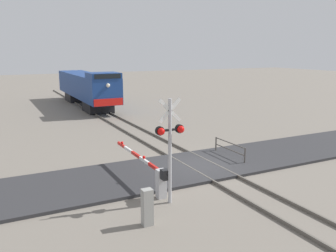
# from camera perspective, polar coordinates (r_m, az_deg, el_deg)

# --- Properties ---
(ground_plane) EXTENTS (160.00, 160.00, 0.00)m
(ground_plane) POSITION_cam_1_polar(r_m,az_deg,el_deg) (18.94, 5.04, -6.40)
(ground_plane) COLOR slate
(rail_track_left) EXTENTS (0.08, 80.00, 0.15)m
(rail_track_left) POSITION_cam_1_polar(r_m,az_deg,el_deg) (18.57, 3.15, -6.51)
(rail_track_left) COLOR #59544C
(rail_track_left) RESTS_ON ground_plane
(rail_track_right) EXTENTS (0.08, 80.00, 0.15)m
(rail_track_right) POSITION_cam_1_polar(r_m,az_deg,el_deg) (19.29, 6.87, -5.87)
(rail_track_right) COLOR #59544C
(rail_track_right) RESTS_ON ground_plane
(road_surface) EXTENTS (36.00, 4.59, 0.14)m
(road_surface) POSITION_cam_1_polar(r_m,az_deg,el_deg) (18.92, 5.05, -6.20)
(road_surface) COLOR #2D2D30
(road_surface) RESTS_ON ground_plane
(locomotive) EXTENTS (2.80, 15.72, 3.93)m
(locomotive) POSITION_cam_1_polar(r_m,az_deg,el_deg) (39.56, -12.76, 6.03)
(locomotive) COLOR black
(locomotive) RESTS_ON ground_plane
(crossing_signal) EXTENTS (1.18, 0.33, 4.19)m
(crossing_signal) POSITION_cam_1_polar(r_m,az_deg,el_deg) (13.78, 0.34, -2.05)
(crossing_signal) COLOR #ADADB2
(crossing_signal) RESTS_ON ground_plane
(crossing_gate) EXTENTS (0.36, 5.78, 1.32)m
(crossing_gate) POSITION_cam_1_polar(r_m,az_deg,el_deg) (15.39, -2.27, -7.51)
(crossing_gate) COLOR silver
(crossing_gate) RESTS_ON ground_plane
(utility_cabinet) EXTENTS (0.36, 0.31, 1.31)m
(utility_cabinet) POSITION_cam_1_polar(r_m,az_deg,el_deg) (12.70, -3.30, -12.73)
(utility_cabinet) COLOR #999993
(utility_cabinet) RESTS_ON ground_plane
(guard_railing) EXTENTS (0.08, 2.75, 0.95)m
(guard_railing) POSITION_cam_1_polar(r_m,az_deg,el_deg) (20.32, 9.73, -3.42)
(guard_railing) COLOR #4C4742
(guard_railing) RESTS_ON ground_plane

